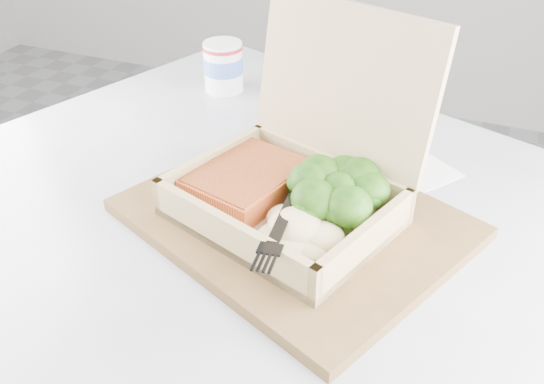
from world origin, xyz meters
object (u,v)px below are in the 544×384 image
at_px(cafe_table, 229,345).
at_px(paper_cup, 223,65).
at_px(serving_tray, 294,219).
at_px(takeout_container, 304,166).

height_order(cafe_table, paper_cup, paper_cup).
relative_size(serving_tray, paper_cup, 4.37).
xyz_separation_m(cafe_table, paper_cup, (-0.16, 0.35, 0.24)).
distance_m(cafe_table, takeout_container, 0.28).
bearing_deg(serving_tray, takeout_container, 83.44).
height_order(serving_tray, paper_cup, paper_cup).
xyz_separation_m(cafe_table, takeout_container, (0.08, 0.06, 0.26)).
bearing_deg(serving_tray, cafe_table, -151.13).
height_order(cafe_table, takeout_container, takeout_container).
bearing_deg(paper_cup, takeout_container, -50.09).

